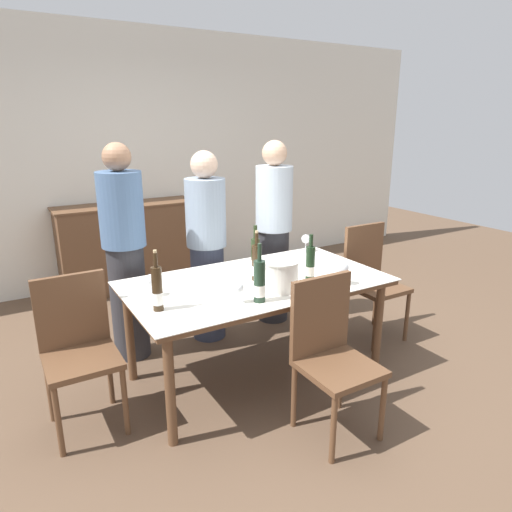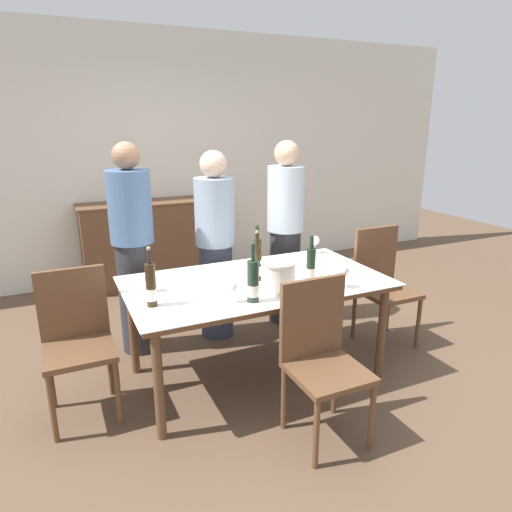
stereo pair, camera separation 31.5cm
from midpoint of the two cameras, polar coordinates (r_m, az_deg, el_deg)
name	(u,v)px [view 2 (the right image)]	position (r m, az deg, el deg)	size (l,w,h in m)	color
ground_plane	(256,374)	(3.53, 2.64, -14.58)	(12.00, 12.00, 0.00)	brown
back_wall	(162,158)	(5.48, -10.02, 11.97)	(8.00, 0.10, 2.80)	silver
sideboard_cabinet	(150,243)	(5.29, -11.48, 1.57)	(1.51, 0.46, 0.95)	brown
dining_table	(256,289)	(3.23, 2.80, -4.23)	(1.81, 1.01, 0.74)	brown
ice_bucket	(278,275)	(2.99, 5.81, -2.48)	(0.24, 0.24, 0.20)	white
wine_bottle_0	(151,286)	(2.77, -9.84, -3.77)	(0.06, 0.06, 0.37)	#332314
wine_bottle_1	(311,266)	(3.18, 9.69, -1.26)	(0.07, 0.07, 0.33)	black
wine_bottle_2	(257,257)	(3.28, 2.89, -0.23)	(0.06, 0.06, 0.37)	#28381E
wine_bottle_3	(257,264)	(3.18, 2.94, -0.99)	(0.07, 0.07, 0.36)	#332314
wine_bottle_4	(253,282)	(2.80, 2.84, -3.36)	(0.07, 0.07, 0.37)	#1E3323
wine_glass_0	(149,277)	(3.01, -10.34, -2.70)	(0.08, 0.08, 0.14)	white
wine_glass_1	(315,241)	(3.88, 9.74, 1.83)	(0.08, 0.08, 0.15)	white
wine_glass_2	(342,271)	(3.12, 13.61, -1.94)	(0.09, 0.09, 0.16)	white
wine_glass_3	(232,288)	(2.80, 0.15, -4.08)	(0.07, 0.07, 0.13)	white
chair_right_end	(381,278)	(4.00, 17.61, -2.73)	(0.42, 0.42, 0.97)	brown
chair_left_end	(77,334)	(3.05, -18.78, -9.24)	(0.42, 0.42, 0.94)	brown
chair_near_front	(320,350)	(2.76, 11.36, -11.59)	(0.42, 0.42, 0.95)	brown
person_host	(133,251)	(3.64, -12.72, 0.57)	(0.33, 0.33, 1.68)	#2D2D33
person_guest_left	(215,247)	(3.83, -2.77, 1.14)	(0.33, 0.33, 1.60)	#383F56
person_guest_right	(285,234)	(4.14, 5.86, 2.74)	(0.33, 0.33, 1.66)	#2D2D33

